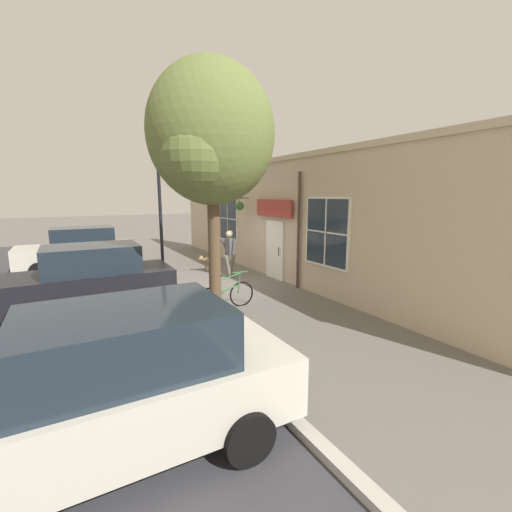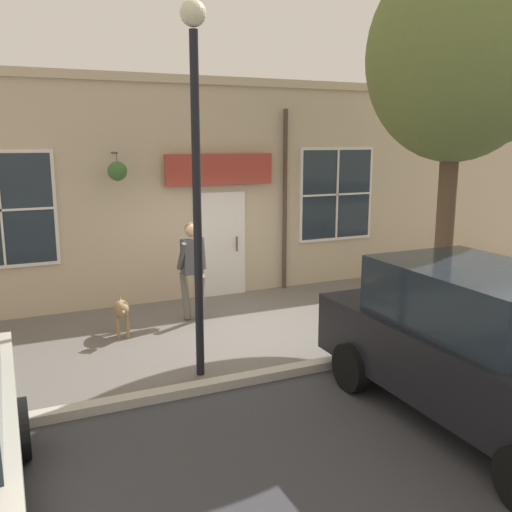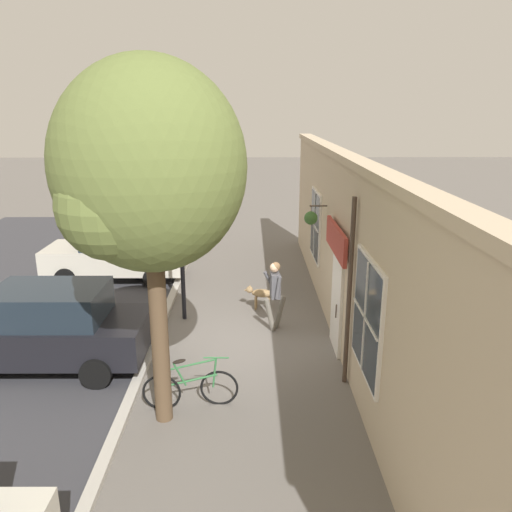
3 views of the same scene
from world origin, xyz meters
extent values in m
plane|color=#66605B|center=(0.00, 0.00, 0.00)|extent=(90.00, 90.00, 0.00)
cube|color=#B2ADA3|center=(2.00, 0.00, 0.06)|extent=(0.20, 28.00, 0.12)
cube|color=#C6B293|center=(-2.35, 0.00, 2.07)|extent=(0.30, 18.00, 4.14)
cube|color=#C6B293|center=(-2.35, 0.00, 4.22)|extent=(0.42, 18.00, 0.16)
cube|color=white|center=(-2.18, 0.28, 1.05)|extent=(0.10, 1.10, 2.10)
cube|color=#232D38|center=(-2.15, 0.28, 1.00)|extent=(0.03, 0.90, 1.90)
cylinder|color=#47382D|center=(-2.09, 0.63, 1.05)|extent=(0.03, 0.03, 0.30)
cube|color=#AD3D33|center=(-2.08, 0.28, 2.55)|extent=(0.08, 2.20, 0.60)
cylinder|color=#47382D|center=(-2.12, 1.73, 1.86)|extent=(0.09, 0.09, 3.73)
cylinder|color=#47382D|center=(-1.96, -1.76, 2.89)|extent=(0.44, 0.04, 0.04)
cylinder|color=#47382D|center=(-1.78, -1.76, 2.71)|extent=(0.01, 0.01, 0.34)
cone|color=#2D2823|center=(-1.78, -1.76, 2.49)|extent=(0.32, 0.32, 0.18)
sphere|color=#3D6B33|center=(-1.78, -1.76, 2.58)|extent=(0.34, 0.34, 0.34)
cube|color=white|center=(-2.18, -3.68, 1.95)|extent=(0.08, 1.82, 2.02)
cube|color=#232D38|center=(-2.15, -3.68, 1.95)|extent=(0.03, 1.70, 1.90)
cube|color=white|center=(-2.13, -3.68, 1.95)|extent=(0.04, 0.04, 1.90)
cube|color=white|center=(-2.13, -3.68, 1.95)|extent=(0.04, 1.70, 0.04)
cube|color=white|center=(-2.18, 3.02, 1.95)|extent=(0.08, 1.82, 2.02)
cube|color=#232D38|center=(-2.15, 3.02, 1.95)|extent=(0.03, 1.70, 1.90)
cube|color=white|center=(-2.13, 3.02, 1.95)|extent=(0.04, 0.04, 1.90)
cube|color=white|center=(-2.13, 3.02, 1.95)|extent=(0.04, 1.70, 0.04)
cylinder|color=#6B665B|center=(-0.72, -0.65, 0.42)|extent=(0.31, 0.16, 0.85)
cylinder|color=#6B665B|center=(-0.97, -0.83, 0.42)|extent=(0.31, 0.16, 0.85)
cube|color=#4C4C51|center=(-0.84, -0.74, 1.14)|extent=(0.25, 0.36, 0.61)
sphere|color=tan|center=(-0.82, -0.74, 1.60)|extent=(0.23, 0.23, 0.23)
sphere|color=brown|center=(-0.85, -0.74, 1.62)|extent=(0.22, 0.22, 0.22)
cylinder|color=#4C4C51|center=(-0.91, -0.51, 1.17)|extent=(0.17, 0.10, 0.57)
cylinder|color=#4C4C51|center=(-0.72, -0.96, 1.19)|extent=(0.33, 0.11, 0.52)
ellipsoid|color=#997A51|center=(-0.57, -2.03, 0.45)|extent=(0.61, 0.33, 0.22)
cylinder|color=#997A51|center=(-0.38, -1.99, 0.18)|extent=(0.06, 0.06, 0.35)
cylinder|color=#997A51|center=(-0.41, -2.13, 0.18)|extent=(0.06, 0.06, 0.35)
cylinder|color=#997A51|center=(-0.73, -1.93, 0.18)|extent=(0.06, 0.06, 0.35)
cylinder|color=#997A51|center=(-0.75, -2.08, 0.18)|extent=(0.06, 0.06, 0.35)
sphere|color=#997A51|center=(-0.22, -2.09, 0.54)|extent=(0.18, 0.18, 0.18)
cone|color=#997A51|center=(-0.11, -2.10, 0.52)|extent=(0.11, 0.10, 0.09)
cone|color=#997A51|center=(-0.22, -2.04, 0.63)|extent=(0.06, 0.06, 0.07)
cone|color=#997A51|center=(-0.24, -2.14, 0.63)|extent=(0.06, 0.06, 0.07)
cylinder|color=#997A51|center=(-0.93, -1.98, 0.50)|extent=(0.21, 0.07, 0.14)
cylinder|color=brown|center=(1.28, 2.92, 1.68)|extent=(0.30, 0.30, 3.36)
ellipsoid|color=olive|center=(1.28, 2.92, 4.40)|extent=(2.98, 2.68, 3.27)
sphere|color=olive|center=(1.78, 3.29, 3.88)|extent=(1.67, 1.67, 1.67)
torus|color=black|center=(0.33, 2.49, 0.33)|extent=(0.70, 0.06, 0.70)
torus|color=black|center=(1.36, 2.64, 0.33)|extent=(0.70, 0.06, 0.70)
cylinder|color=#33723F|center=(0.85, 2.57, 0.53)|extent=(0.98, 0.17, 0.20)
cylinder|color=#33723F|center=(1.03, 2.59, 0.67)|extent=(0.24, 0.07, 0.47)
cylinder|color=#33723F|center=(0.80, 2.56, 0.85)|extent=(0.82, 0.15, 0.17)
cylinder|color=#33723F|center=(0.41, 2.50, 0.65)|extent=(0.10, 0.05, 0.58)
cylinder|color=#33723F|center=(0.37, 2.50, 0.95)|extent=(0.46, 0.04, 0.03)
ellipsoid|color=black|center=(1.03, 2.59, 0.93)|extent=(0.26, 0.13, 0.10)
cube|color=beige|center=(4.01, -4.61, 0.69)|extent=(4.32, 1.80, 0.76)
cube|color=#1E2833|center=(3.80, -4.61, 1.41)|extent=(2.25, 1.57, 0.68)
cylinder|color=black|center=(5.35, -3.75, 0.31)|extent=(0.62, 0.19, 0.62)
cylinder|color=black|center=(5.34, -5.51, 0.31)|extent=(0.62, 0.19, 0.62)
cylinder|color=black|center=(2.69, -3.72, 0.31)|extent=(0.62, 0.19, 0.62)
cylinder|color=black|center=(2.67, -5.48, 0.31)|extent=(0.62, 0.19, 0.62)
cube|color=black|center=(4.09, 1.02, 0.69)|extent=(4.32, 1.80, 0.76)
cube|color=#1E2833|center=(3.87, 1.02, 1.41)|extent=(2.25, 1.57, 0.68)
cylinder|color=black|center=(5.41, 0.13, 0.31)|extent=(0.62, 0.19, 0.62)
cylinder|color=black|center=(2.76, 1.91, 0.31)|extent=(0.62, 0.19, 0.62)
cylinder|color=black|center=(2.75, 0.15, 0.31)|extent=(0.62, 0.19, 0.62)
cylinder|color=black|center=(1.47, -1.41, 2.22)|extent=(0.11, 0.11, 4.43)
sphere|color=beige|center=(1.47, -1.41, 4.61)|extent=(0.32, 0.32, 0.32)
camera|label=1|loc=(4.44, 10.56, 3.00)|focal=24.00mm
camera|label=2|loc=(8.38, -3.76, 3.14)|focal=40.00mm
camera|label=3|loc=(-0.25, 10.56, 5.26)|focal=35.00mm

